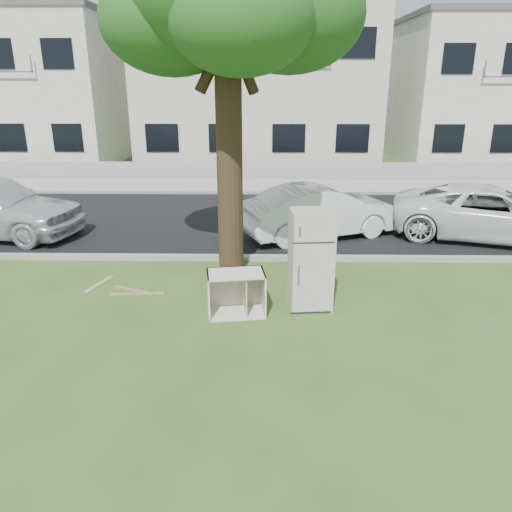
{
  "coord_description": "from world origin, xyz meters",
  "views": [
    {
      "loc": [
        0.32,
        -8.56,
        4.03
      ],
      "look_at": [
        0.17,
        0.6,
        0.76
      ],
      "focal_mm": 35.0,
      "sensor_mm": 36.0,
      "label": 1
    }
  ],
  "objects_px": {
    "car_right": "(491,213)",
    "cabinet": "(236,293)",
    "car_center": "(321,211)",
    "fridge": "(311,260)"
  },
  "relations": [
    {
      "from": "cabinet",
      "to": "car_center",
      "type": "relative_size",
      "value": 0.24
    },
    {
      "from": "car_center",
      "to": "car_right",
      "type": "height_order",
      "value": "car_right"
    },
    {
      "from": "car_right",
      "to": "fridge",
      "type": "bearing_deg",
      "value": 147.11
    },
    {
      "from": "cabinet",
      "to": "car_center",
      "type": "distance_m",
      "value": 5.15
    },
    {
      "from": "car_right",
      "to": "cabinet",
      "type": "bearing_deg",
      "value": 142.88
    },
    {
      "from": "cabinet",
      "to": "car_center",
      "type": "xyz_separation_m",
      "value": [
        2.01,
        4.74,
        0.3
      ]
    },
    {
      "from": "fridge",
      "to": "car_right",
      "type": "bearing_deg",
      "value": 34.34
    },
    {
      "from": "cabinet",
      "to": "car_center",
      "type": "bearing_deg",
      "value": 58.81
    },
    {
      "from": "cabinet",
      "to": "car_center",
      "type": "height_order",
      "value": "car_center"
    },
    {
      "from": "fridge",
      "to": "cabinet",
      "type": "relative_size",
      "value": 1.8
    }
  ]
}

